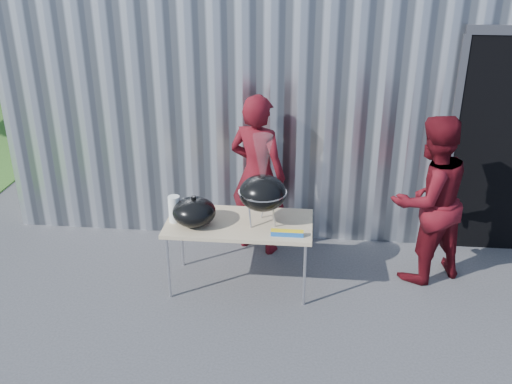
# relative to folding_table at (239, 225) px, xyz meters

# --- Properties ---
(ground) EXTENTS (80.00, 80.00, 0.00)m
(ground) POSITION_rel_folding_table_xyz_m (0.21, -0.60, -0.71)
(ground) COLOR #3C3C3F
(building) EXTENTS (8.20, 6.20, 3.10)m
(building) POSITION_rel_folding_table_xyz_m (1.13, 3.99, 0.83)
(building) COLOR silver
(building) RESTS_ON ground
(folding_table) EXTENTS (1.50, 0.75, 0.75)m
(folding_table) POSITION_rel_folding_table_xyz_m (0.00, 0.00, 0.00)
(folding_table) COLOR tan
(folding_table) RESTS_ON ground
(kettle_grill) EXTENTS (0.48, 0.48, 0.95)m
(kettle_grill) POSITION_rel_folding_table_xyz_m (0.24, -0.02, 0.45)
(kettle_grill) COLOR black
(kettle_grill) RESTS_ON folding_table
(grill_lid) EXTENTS (0.44, 0.44, 0.32)m
(grill_lid) POSITION_rel_folding_table_xyz_m (-0.44, -0.10, 0.18)
(grill_lid) COLOR black
(grill_lid) RESTS_ON folding_table
(paper_towels) EXTENTS (0.12, 0.12, 0.28)m
(paper_towels) POSITION_rel_folding_table_xyz_m (-0.66, -0.05, 0.18)
(paper_towels) COLOR white
(paper_towels) RESTS_ON folding_table
(white_tub) EXTENTS (0.20, 0.15, 0.10)m
(white_tub) POSITION_rel_folding_table_xyz_m (-0.55, 0.23, 0.09)
(white_tub) COLOR white
(white_tub) RESTS_ON folding_table
(foil_box) EXTENTS (0.32, 0.06, 0.06)m
(foil_box) POSITION_rel_folding_table_xyz_m (0.50, -0.25, 0.07)
(foil_box) COLOR #1A56AA
(foil_box) RESTS_ON folding_table
(person_cook) EXTENTS (0.81, 0.68, 1.88)m
(person_cook) POSITION_rel_folding_table_xyz_m (0.11, 0.81, 0.23)
(person_cook) COLOR #500B13
(person_cook) RESTS_ON ground
(person_bystander) EXTENTS (1.11, 1.03, 1.83)m
(person_bystander) POSITION_rel_folding_table_xyz_m (1.95, 0.37, 0.20)
(person_bystander) COLOR #500B13
(person_bystander) RESTS_ON ground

